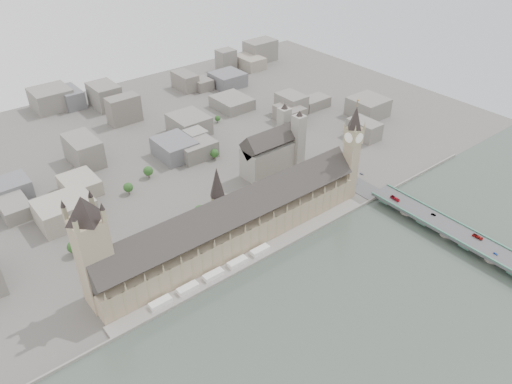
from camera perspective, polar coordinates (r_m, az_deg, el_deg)
ground at (r=444.83m, az=-1.11°, el=-7.13°), size 900.00×900.00×0.00m
river_thames at (r=369.63m, az=15.82°, el=-20.01°), size 600.00×600.00×0.00m
embankment_wall at (r=434.96m, az=0.11°, el=-7.99°), size 600.00×1.50×3.00m
river_terrace at (r=439.69m, az=-0.51°, el=-7.53°), size 270.00×15.00×2.00m
terrace_tents at (r=420.87m, az=-4.89°, el=-9.40°), size 118.00×7.00×4.00m
palace_of_westminster at (r=442.90m, az=-2.71°, el=-3.60°), size 265.00×40.73×55.44m
elizabeth_tower at (r=497.25m, az=10.95°, el=5.13°), size 17.00×17.00×107.50m
victoria_tower at (r=385.43m, az=-18.24°, el=-6.00°), size 30.00×30.00×100.00m
central_tower at (r=422.17m, az=-4.43°, el=0.11°), size 13.00×13.00×48.00m
westminster_bridge at (r=498.05m, az=20.32°, el=-3.75°), size 25.00×325.00×10.25m
bridge_parapets at (r=480.35m, az=24.78°, el=-5.62°), size 25.00×235.00×1.15m
westminster_abbey at (r=549.09m, az=1.94°, el=4.72°), size 68.00×36.00×64.00m
city_skyline_inland at (r=615.31m, az=-15.35°, el=6.20°), size 720.00×360.00×38.00m
park_trees at (r=474.73m, az=-6.53°, el=-3.20°), size 110.00×30.00×15.00m
red_bus_north at (r=512.45m, az=15.60°, el=-0.72°), size 3.38×10.65×2.92m
red_bus_south at (r=486.95m, az=23.99°, el=-4.70°), size 2.37×9.45×2.62m
car_blue at (r=474.92m, az=25.70°, el=-6.37°), size 1.67×3.99×1.35m
car_silver at (r=501.86m, az=19.63°, el=-2.44°), size 2.70×4.74×1.48m
car_approach at (r=545.72m, az=12.00°, el=2.02°), size 2.87×4.97×1.35m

